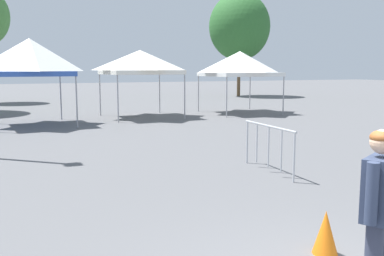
{
  "coord_description": "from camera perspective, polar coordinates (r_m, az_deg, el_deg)",
  "views": [
    {
      "loc": [
        -2.99,
        -2.76,
        2.33
      ],
      "look_at": [
        0.11,
        4.08,
        1.3
      ],
      "focal_mm": 40.59,
      "sensor_mm": 36.0,
      "label": 1
    }
  ],
  "objects": [
    {
      "name": "canopy_tent_left_of_center",
      "position": [
        23.1,
        6.3,
        8.38
      ],
      "size": [
        3.49,
        3.49,
        3.24
      ],
      "color": "#9E9EA3",
      "rests_on": "ground"
    },
    {
      "name": "traffic_cone_lot_center",
      "position": [
        5.87,
        17.13,
        -12.97
      ],
      "size": [
        0.32,
        0.32,
        0.56
      ],
      "primitive_type": "cone",
      "color": "orange",
      "rests_on": "ground"
    },
    {
      "name": "canopy_tent_behind_left",
      "position": [
        19.02,
        -20.52,
        8.7
      ],
      "size": [
        3.31,
        3.31,
        3.55
      ],
      "color": "#9E9EA3",
      "rests_on": "ground"
    },
    {
      "name": "tree_behind_tents_left",
      "position": [
        37.56,
        6.25,
        13.1
      ],
      "size": [
        5.12,
        5.12,
        8.66
      ],
      "color": "brown",
      "rests_on": "ground"
    },
    {
      "name": "person_foreground",
      "position": [
        4.47,
        23.34,
        -9.68
      ],
      "size": [
        0.59,
        0.41,
        1.78
      ],
      "color": "#33384C",
      "rests_on": "ground"
    },
    {
      "name": "crowd_barrier_mid_lot",
      "position": [
        9.92,
        10.05,
        -1.46
      ],
      "size": [
        0.16,
        2.1,
        1.08
      ],
      "color": "#B7BABF",
      "rests_on": "ground"
    },
    {
      "name": "canopy_tent_center",
      "position": [
        21.03,
        -6.81,
        8.57
      ],
      "size": [
        3.42,
        3.42,
        3.21
      ],
      "color": "#9E9EA3",
      "rests_on": "ground"
    }
  ]
}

